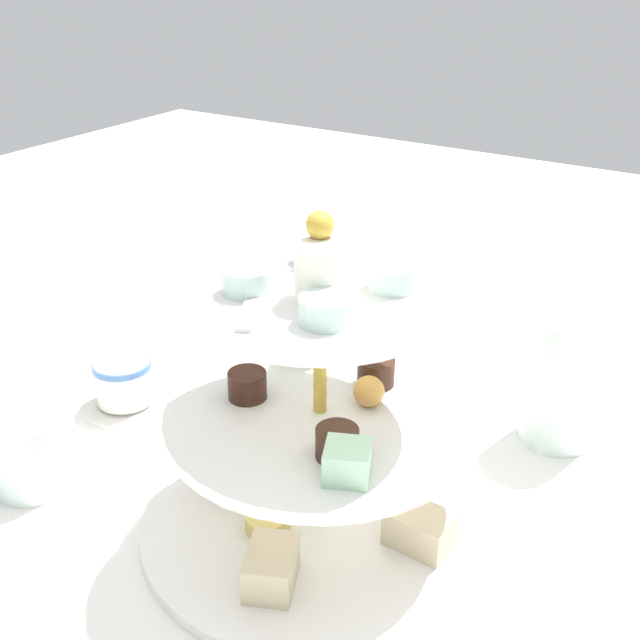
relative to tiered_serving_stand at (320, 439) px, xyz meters
The scene contains 6 objects.
ground_plane 0.08m from the tiered_serving_stand, 166.99° to the right, with size 2.40×2.40×0.00m, color white.
tiered_serving_stand is the anchor object (origin of this frame).
water_glass_tall_right 0.26m from the tiered_serving_stand, 150.98° to the left, with size 0.07×0.07×0.13m, color silver.
water_glass_short_left 0.26m from the tiered_serving_stand, 69.30° to the right, with size 0.06×0.06×0.07m, color silver.
teacup_with_saucer 0.27m from the tiered_serving_stand, 100.32° to the right, with size 0.09×0.09×0.05m.
butter_knife_right 0.32m from the tiered_serving_stand, 146.09° to the right, with size 0.17×0.01×0.00m, color silver.
Camera 1 is at (0.43, 0.27, 0.43)m, focal length 44.53 mm.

